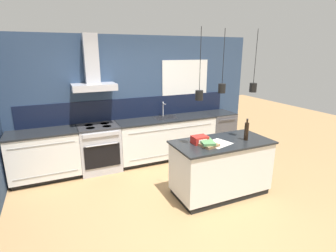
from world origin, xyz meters
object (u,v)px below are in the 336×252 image
at_px(book_stack, 207,143).
at_px(dishwasher, 218,131).
at_px(oven_range, 99,148).
at_px(red_supply_box, 200,140).
at_px(bottle_on_island, 246,131).

bearing_deg(book_stack, dishwasher, 50.45).
height_order(oven_range, book_stack, book_stack).
relative_size(book_stack, red_supply_box, 1.64).
bearing_deg(oven_range, bottle_on_island, -42.07).
xyz_separation_m(dishwasher, book_stack, (-1.47, -1.78, 0.49)).
bearing_deg(bottle_on_island, dishwasher, 67.25).
height_order(dishwasher, book_stack, book_stack).
bearing_deg(bottle_on_island, oven_range, 137.93).
relative_size(oven_range, book_stack, 2.37).
bearing_deg(dishwasher, book_stack, -129.55).
xyz_separation_m(oven_range, bottle_on_island, (2.03, -1.83, 0.61)).
height_order(dishwasher, red_supply_box, red_supply_box).
bearing_deg(book_stack, bottle_on_island, -3.97).
xyz_separation_m(oven_range, red_supply_box, (1.27, -1.66, 0.51)).
bearing_deg(oven_range, book_stack, -53.41).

